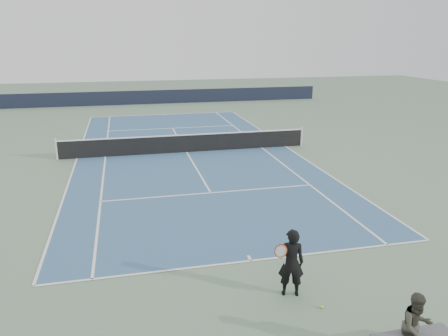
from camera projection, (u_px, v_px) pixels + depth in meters
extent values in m
plane|color=slate|center=(187.00, 152.00, 22.81)|extent=(80.00, 80.00, 0.00)
cube|color=#365C81|center=(187.00, 152.00, 22.81)|extent=(10.97, 23.77, 0.01)
cylinder|color=silver|center=(56.00, 149.00, 21.27)|extent=(0.10, 0.10, 1.07)
cylinder|color=silver|center=(301.00, 136.00, 24.04)|extent=(0.10, 0.10, 1.07)
cube|color=black|center=(186.00, 144.00, 22.68)|extent=(12.80, 0.03, 0.90)
cube|color=white|center=(186.00, 135.00, 22.54)|extent=(12.80, 0.04, 0.06)
cube|color=black|center=(157.00, 97.00, 39.32)|extent=(30.00, 0.25, 1.20)
imported|color=black|center=(291.00, 262.00, 9.99)|extent=(0.72, 0.59, 1.66)
torus|color=#972C0C|center=(281.00, 251.00, 9.78)|extent=(0.34, 0.18, 0.36)
cylinder|color=white|center=(281.00, 251.00, 9.78)|extent=(0.29, 0.14, 0.32)
cylinder|color=white|center=(285.00, 260.00, 9.91)|extent=(0.08, 0.13, 0.27)
sphere|color=#B9DB2C|center=(322.00, 307.00, 9.68)|extent=(0.07, 0.07, 0.07)
imported|color=#403E33|center=(416.00, 327.00, 7.96)|extent=(0.64, 0.51, 1.33)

